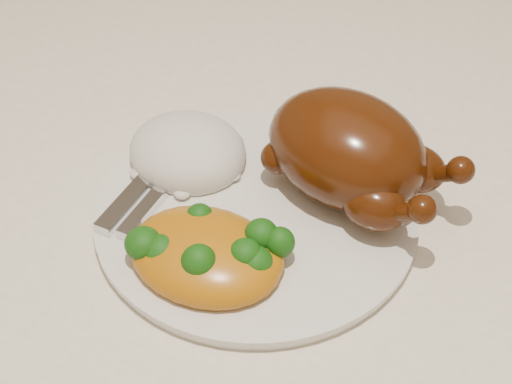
% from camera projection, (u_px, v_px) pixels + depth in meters
% --- Properties ---
extents(dining_table, '(1.60, 0.90, 0.76)m').
position_uv_depth(dining_table, '(334.00, 291.00, 0.70)').
color(dining_table, brown).
rests_on(dining_table, floor).
extents(tablecloth, '(1.73, 1.03, 0.18)m').
position_uv_depth(tablecloth, '(340.00, 241.00, 0.65)').
color(tablecloth, white).
rests_on(tablecloth, dining_table).
extents(dinner_plate, '(0.31, 0.31, 0.01)m').
position_uv_depth(dinner_plate, '(256.00, 213.00, 0.63)').
color(dinner_plate, white).
rests_on(dinner_plate, tablecloth).
extents(roast_chicken, '(0.19, 0.15, 0.09)m').
position_uv_depth(roast_chicken, '(350.00, 151.00, 0.61)').
color(roast_chicken, '#461907').
rests_on(roast_chicken, dinner_plate).
extents(rice_mound, '(0.12, 0.11, 0.06)m').
position_uv_depth(rice_mound, '(188.00, 152.00, 0.66)').
color(rice_mound, silver).
rests_on(rice_mound, dinner_plate).
extents(mac_and_cheese, '(0.13, 0.10, 0.05)m').
position_uv_depth(mac_and_cheese, '(211.00, 254.00, 0.57)').
color(mac_and_cheese, orange).
rests_on(mac_and_cheese, dinner_plate).
extents(cutlery, '(0.03, 0.18, 0.01)m').
position_uv_depth(cutlery, '(152.00, 187.00, 0.64)').
color(cutlery, silver).
rests_on(cutlery, dinner_plate).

